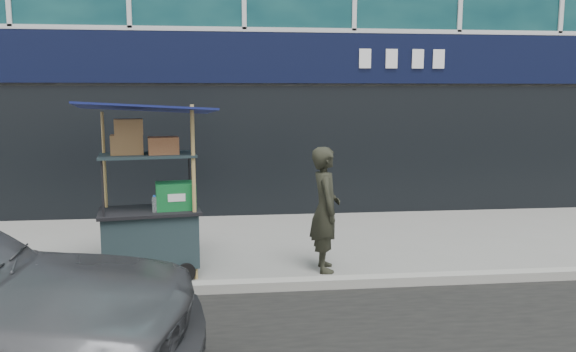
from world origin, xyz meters
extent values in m
plane|color=gray|center=(0.00, 0.00, 0.00)|extent=(80.00, 80.00, 0.00)
cube|color=gray|center=(0.00, -0.20, 0.06)|extent=(80.00, 0.18, 0.12)
cube|color=black|center=(0.00, 3.86, 2.90)|extent=(15.68, 0.06, 0.90)
cube|color=black|center=(0.00, 3.90, 1.20)|extent=(15.68, 0.04, 2.40)
cube|color=#1C2C30|center=(-1.32, 0.50, 0.48)|extent=(1.23, 0.83, 0.67)
cylinder|color=black|center=(-1.66, 0.10, 0.11)|extent=(0.23, 0.08, 0.23)
cylinder|color=black|center=(-0.87, 0.22, 0.11)|extent=(0.23, 0.08, 0.23)
cube|color=black|center=(-1.32, 0.50, 0.83)|extent=(1.31, 0.92, 0.04)
cylinder|color=black|center=(-1.79, 0.14, 1.16)|extent=(0.03, 0.03, 0.71)
cylinder|color=black|center=(-0.76, 0.30, 1.16)|extent=(0.03, 0.03, 0.71)
cylinder|color=black|center=(-1.88, 0.71, 1.16)|extent=(0.03, 0.03, 0.71)
cylinder|color=black|center=(-0.84, 0.87, 1.16)|extent=(0.03, 0.03, 0.71)
cube|color=#1C2C30|center=(-1.32, 0.50, 1.52)|extent=(1.23, 0.83, 0.03)
cylinder|color=#AB8B4D|center=(-0.76, 0.30, 1.07)|extent=(0.05, 0.05, 2.14)
cylinder|color=#AB8B4D|center=(-1.88, 0.71, 1.02)|extent=(0.04, 0.04, 2.04)
cube|color=#0D124C|center=(-1.32, 0.50, 2.09)|extent=(1.77, 1.37, 0.19)
cube|color=#0E5B27|center=(-0.99, 0.51, 1.01)|extent=(0.52, 0.40, 0.33)
cylinder|color=silver|center=(-1.23, 0.33, 0.94)|extent=(0.07, 0.07, 0.19)
cylinder|color=blue|center=(-1.23, 0.33, 1.05)|extent=(0.03, 0.03, 0.02)
cube|color=brown|center=(-1.56, 0.52, 1.65)|extent=(0.42, 0.34, 0.24)
cube|color=olive|center=(-1.12, 0.49, 1.64)|extent=(0.40, 0.32, 0.21)
cube|color=brown|center=(-1.53, 0.50, 1.87)|extent=(0.37, 0.29, 0.19)
imported|color=black|center=(0.89, 0.49, 0.80)|extent=(0.40, 0.59, 1.60)
camera|label=1|loc=(-0.37, -6.44, 2.27)|focal=35.00mm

